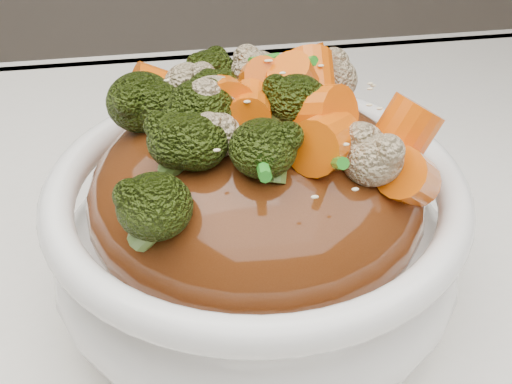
{
  "coord_description": "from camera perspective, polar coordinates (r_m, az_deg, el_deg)",
  "views": [
    {
      "loc": [
        -0.01,
        -0.26,
        1.06
      ],
      "look_at": [
        0.04,
        0.05,
        0.83
      ],
      "focal_mm": 50.0,
      "sensor_mm": 36.0,
      "label": 1
    }
  ],
  "objects": [
    {
      "name": "bowl",
      "position": [
        0.41,
        -0.0,
        -3.94
      ],
      "size": [
        0.3,
        0.3,
        0.09
      ],
      "primitive_type": null,
      "rotation": [
        0.0,
        0.0,
        0.43
      ],
      "color": "white",
      "rests_on": "tablecloth"
    },
    {
      "name": "sesame_seeds",
      "position": [
        0.35,
        -0.0,
        8.46
      ],
      "size": [
        0.22,
        0.22,
        0.01
      ],
      "primitive_type": null,
      "rotation": [
        0.0,
        0.0,
        0.43
      ],
      "color": "beige",
      "rests_on": "sauce_base"
    },
    {
      "name": "carrots",
      "position": [
        0.35,
        -0.0,
        8.31
      ],
      "size": [
        0.24,
        0.24,
        0.05
      ],
      "primitive_type": null,
      "rotation": [
        0.0,
        0.0,
        0.43
      ],
      "color": "#EC5D07",
      "rests_on": "sauce_base"
    },
    {
      "name": "scallions",
      "position": [
        0.35,
        -0.0,
        8.46
      ],
      "size": [
        0.18,
        0.18,
        0.02
      ],
      "primitive_type": null,
      "rotation": [
        0.0,
        0.0,
        0.43
      ],
      "color": "#23821E",
      "rests_on": "sauce_base"
    },
    {
      "name": "broccoli",
      "position": [
        0.35,
        -0.0,
        8.16
      ],
      "size": [
        0.24,
        0.24,
        0.05
      ],
      "primitive_type": null,
      "rotation": [
        0.0,
        0.0,
        0.43
      ],
      "color": "black",
      "rests_on": "sauce_base"
    },
    {
      "name": "sauce_base",
      "position": [
        0.39,
        -0.0,
        -0.38
      ],
      "size": [
        0.24,
        0.24,
        0.1
      ],
      "primitive_type": "ellipsoid",
      "rotation": [
        0.0,
        0.0,
        0.43
      ],
      "color": "#53250E",
      "rests_on": "bowl"
    },
    {
      "name": "cauliflower",
      "position": [
        0.35,
        -0.0,
        7.85
      ],
      "size": [
        0.24,
        0.24,
        0.04
      ],
      "primitive_type": null,
      "rotation": [
        0.0,
        0.0,
        0.43
      ],
      "color": "tan",
      "rests_on": "sauce_base"
    }
  ]
}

